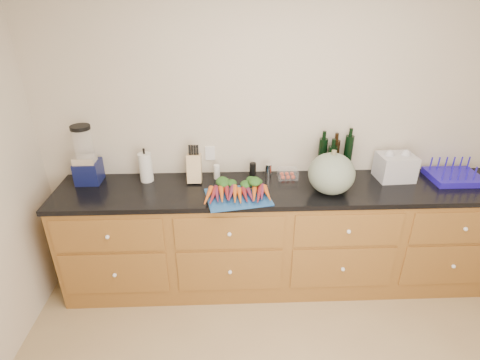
{
  "coord_description": "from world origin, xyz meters",
  "views": [
    {
      "loc": [
        -0.46,
        -1.33,
        2.33
      ],
      "look_at": [
        -0.36,
        1.2,
        1.06
      ],
      "focal_mm": 28.0,
      "sensor_mm": 36.0,
      "label": 1
    }
  ],
  "objects_px": {
    "tomato_box": "(288,174)",
    "carrots": "(238,191)",
    "paper_towel": "(146,167)",
    "dish_rack": "(454,175)",
    "squash": "(331,174)",
    "knife_block": "(194,168)",
    "cutting_board": "(238,197)",
    "blender_appliance": "(86,158)"
  },
  "relations": [
    {
      "from": "blender_appliance",
      "to": "tomato_box",
      "type": "height_order",
      "value": "blender_appliance"
    },
    {
      "from": "squash",
      "to": "blender_appliance",
      "type": "distance_m",
      "value": 1.93
    },
    {
      "from": "blender_appliance",
      "to": "carrots",
      "type": "bearing_deg",
      "value": -13.08
    },
    {
      "from": "cutting_board",
      "to": "squash",
      "type": "bearing_deg",
      "value": 5.02
    },
    {
      "from": "blender_appliance",
      "to": "paper_towel",
      "type": "xyz_separation_m",
      "value": [
        0.46,
        0.0,
        -0.09
      ]
    },
    {
      "from": "carrots",
      "to": "knife_block",
      "type": "height_order",
      "value": "knife_block"
    },
    {
      "from": "cutting_board",
      "to": "tomato_box",
      "type": "xyz_separation_m",
      "value": [
        0.43,
        0.33,
        0.03
      ]
    },
    {
      "from": "cutting_board",
      "to": "paper_towel",
      "type": "height_order",
      "value": "paper_towel"
    },
    {
      "from": "squash",
      "to": "knife_block",
      "type": "xyz_separation_m",
      "value": [
        -1.06,
        0.24,
        -0.05
      ]
    },
    {
      "from": "paper_towel",
      "to": "squash",
      "type": "bearing_deg",
      "value": -10.03
    },
    {
      "from": "blender_appliance",
      "to": "tomato_box",
      "type": "xyz_separation_m",
      "value": [
        1.63,
        0.01,
        -0.17
      ]
    },
    {
      "from": "knife_block",
      "to": "tomato_box",
      "type": "bearing_deg",
      "value": 2.23
    },
    {
      "from": "carrots",
      "to": "squash",
      "type": "xyz_separation_m",
      "value": [
        0.72,
        0.02,
        0.12
      ]
    },
    {
      "from": "carrots",
      "to": "knife_block",
      "type": "relative_size",
      "value": 2.16
    },
    {
      "from": "cutting_board",
      "to": "knife_block",
      "type": "distance_m",
      "value": 0.47
    },
    {
      "from": "carrots",
      "to": "knife_block",
      "type": "distance_m",
      "value": 0.44
    },
    {
      "from": "paper_towel",
      "to": "dish_rack",
      "type": "bearing_deg",
      "value": -1.8
    },
    {
      "from": "squash",
      "to": "tomato_box",
      "type": "distance_m",
      "value": 0.41
    },
    {
      "from": "cutting_board",
      "to": "tomato_box",
      "type": "distance_m",
      "value": 0.54
    },
    {
      "from": "squash",
      "to": "knife_block",
      "type": "distance_m",
      "value": 1.09
    },
    {
      "from": "cutting_board",
      "to": "blender_appliance",
      "type": "bearing_deg",
      "value": 165.21
    },
    {
      "from": "cutting_board",
      "to": "dish_rack",
      "type": "distance_m",
      "value": 1.82
    },
    {
      "from": "blender_appliance",
      "to": "paper_towel",
      "type": "height_order",
      "value": "blender_appliance"
    },
    {
      "from": "squash",
      "to": "tomato_box",
      "type": "relative_size",
      "value": 2.18
    },
    {
      "from": "knife_block",
      "to": "carrots",
      "type": "bearing_deg",
      "value": -37.27
    },
    {
      "from": "cutting_board",
      "to": "carrots",
      "type": "xyz_separation_m",
      "value": [
        -0.0,
        0.04,
        0.03
      ]
    },
    {
      "from": "carrots",
      "to": "cutting_board",
      "type": "bearing_deg",
      "value": -90.0
    },
    {
      "from": "knife_block",
      "to": "squash",
      "type": "bearing_deg",
      "value": -12.61
    },
    {
      "from": "blender_appliance",
      "to": "knife_block",
      "type": "relative_size",
      "value": 2.11
    },
    {
      "from": "carrots",
      "to": "paper_towel",
      "type": "bearing_deg",
      "value": 159.12
    },
    {
      "from": "squash",
      "to": "paper_towel",
      "type": "relative_size",
      "value": 1.48
    },
    {
      "from": "cutting_board",
      "to": "carrots",
      "type": "bearing_deg",
      "value": 90.0
    },
    {
      "from": "paper_towel",
      "to": "knife_block",
      "type": "relative_size",
      "value": 1.05
    },
    {
      "from": "carrots",
      "to": "dish_rack",
      "type": "height_order",
      "value": "dish_rack"
    },
    {
      "from": "squash",
      "to": "paper_towel",
      "type": "xyz_separation_m",
      "value": [
        -1.45,
        0.26,
        -0.04
      ]
    },
    {
      "from": "squash",
      "to": "knife_block",
      "type": "bearing_deg",
      "value": 167.39
    },
    {
      "from": "cutting_board",
      "to": "dish_rack",
      "type": "height_order",
      "value": "dish_rack"
    },
    {
      "from": "blender_appliance",
      "to": "cutting_board",
      "type": "bearing_deg",
      "value": -14.79
    },
    {
      "from": "tomato_box",
      "to": "carrots",
      "type": "bearing_deg",
      "value": -145.7
    },
    {
      "from": "carrots",
      "to": "dish_rack",
      "type": "xyz_separation_m",
      "value": [
        1.8,
        0.2,
        0.0
      ]
    },
    {
      "from": "blender_appliance",
      "to": "knife_block",
      "type": "xyz_separation_m",
      "value": [
        0.86,
        -0.02,
        -0.1
      ]
    },
    {
      "from": "paper_towel",
      "to": "blender_appliance",
      "type": "bearing_deg",
      "value": -179.68
    }
  ]
}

